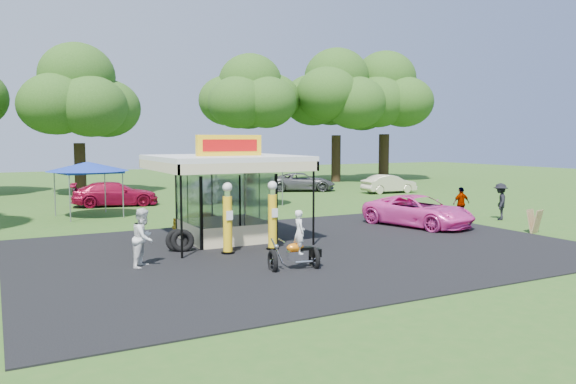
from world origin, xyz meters
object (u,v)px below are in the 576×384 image
spectator_east_a (500,202)px  bg_car_e (389,184)px  gas_station_kiosk (225,196)px  bg_car_b (115,194)px  gas_pump_left (228,220)px  motorcycle (297,246)px  spectator_west (144,238)px  tent_west (88,167)px  spectator_east_b (461,203)px  pink_sedan (418,211)px  a_frame_sign (535,221)px  tent_east (249,159)px  bg_car_c (220,189)px  bg_car_d (302,182)px  kiosk_car (207,222)px  gas_pump_right (272,217)px

spectator_east_a → bg_car_e: size_ratio=0.45×
gas_station_kiosk → bg_car_b: size_ratio=1.07×
gas_pump_left → motorcycle: bearing=-71.9°
spectator_east_a → bg_car_b: bearing=-87.5°
spectator_west → tent_west: (0.22, 12.80, 1.65)m
spectator_east_b → bg_car_e: bearing=-106.8°
gas_pump_left → motorcycle: gas_pump_left is taller
tent_west → gas_station_kiosk: bearing=-69.0°
pink_sedan → bg_car_b: bearing=112.0°
a_frame_sign → tent_east: (-6.76, 14.95, 2.32)m
spectator_east_b → a_frame_sign: bearing=93.6°
bg_car_b → bg_car_c: 6.40m
bg_car_e → gas_station_kiosk: bearing=129.1°
bg_car_e → tent_east: 12.85m
a_frame_sign → tent_west: (-16.15, 14.14, 2.08)m
bg_car_d → a_frame_sign: bearing=-156.8°
bg_car_d → tent_west: size_ratio=1.23×
kiosk_car → tent_west: tent_west is taller
gas_pump_left → bg_car_d: (14.04, 19.78, -0.51)m
kiosk_car → bg_car_c: (4.73, 10.83, 0.35)m
gas_pump_right → bg_car_c: (3.90, 15.59, -0.38)m
pink_sedan → tent_east: tent_east is taller
gas_pump_left → gas_pump_right: (1.71, -0.06, -0.01)m
pink_sedan → bg_car_d: size_ratio=1.03×
gas_pump_right → bg_car_b: bearing=98.4°
gas_pump_right → tent_east: bearing=69.7°
motorcycle → bg_car_b: (-1.76, 19.66, -0.02)m
bg_car_b → bg_car_e: bearing=-84.1°
gas_station_kiosk → tent_east: gas_station_kiosk is taller
bg_car_e → gas_pump_left: bearing=132.7°
pink_sedan → spectator_east_b: 3.52m
spectator_east_a → bg_car_c: spectator_east_a is taller
spectator_east_b → bg_car_e: (5.47, 12.81, -0.14)m
spectator_east_b → pink_sedan: bearing=19.0°
kiosk_car → bg_car_b: bg_car_b is taller
motorcycle → tent_west: (-3.88, 15.37, 1.84)m
pink_sedan → spectator_east_b: size_ratio=3.18×
a_frame_sign → spectator_west: (-16.36, 1.35, 0.43)m
spectator_east_a → bg_car_e: bearing=-149.7°
gas_pump_right → kiosk_car: bearing=99.9°
bg_car_b → bg_car_e: size_ratio=1.22×
gas_pump_left → spectator_west: bearing=-168.8°
spectator_east_a → tent_west: (-17.98, 10.66, 1.67)m
a_frame_sign → spectator_west: 16.42m
bg_car_c → tent_west: bearing=99.4°
tent_west → tent_east: 9.42m
spectator_west → bg_car_e: size_ratio=0.45×
motorcycle → kiosk_car: (-0.15, 7.88, -0.27)m
pink_sedan → spectator_east_a: spectator_east_a is taller
gas_station_kiosk → spectator_east_a: gas_station_kiosk is taller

